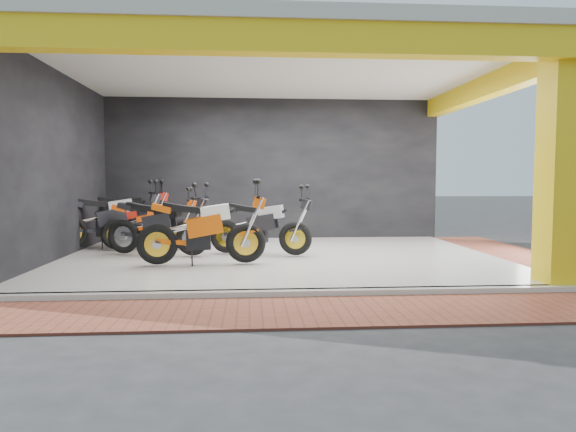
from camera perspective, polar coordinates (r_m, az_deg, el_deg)
name	(u,v)px	position (r m, az deg, el deg)	size (l,w,h in m)	color
ground	(287,282)	(7.74, -0.08, -7.33)	(80.00, 80.00, 0.00)	#2D2D30
showroom_floor	(280,258)	(9.70, -0.93, -4.72)	(8.00, 6.00, 0.10)	silver
showroom_ceiling	(279,67)	(9.81, -0.96, 16.24)	(8.40, 6.40, 0.20)	beige
back_wall	(272,171)	(12.68, -1.75, 5.03)	(8.20, 0.20, 3.50)	black
left_wall	(53,167)	(10.21, -24.67, 4.92)	(0.20, 6.20, 3.50)	black
corner_column	(561,164)	(8.06, 28.11, 5.16)	(0.50, 0.50, 3.50)	yellow
header_beam_front	(293,39)	(6.83, 0.56, 19.10)	(8.40, 0.30, 0.40)	yellow
header_beam_right	(490,86)	(10.74, 21.49, 13.26)	(0.30, 6.40, 0.40)	yellow
floor_kerb	(293,294)	(6.74, 0.55, -8.61)	(8.00, 0.20, 0.10)	silver
paver_front	(299,312)	(5.99, 1.19, -10.56)	(9.00, 1.40, 0.03)	#9A4332
paver_right	(525,257)	(11.07, 24.80, -4.19)	(1.40, 7.00, 0.03)	#9A4332
moto_hero	(246,224)	(8.67, -4.72, -0.84)	(2.26, 0.84, 1.38)	#DA5409
moto_row_a	(295,222)	(9.52, 0.82, -0.69)	(2.10, 0.78, 1.29)	black
moto_row_b	(192,221)	(9.64, -10.62, -0.59)	(2.16, 0.80, 1.32)	black
moto_row_c	(182,220)	(10.68, -11.74, -0.41)	(2.01, 0.75, 1.23)	#E64B09
moto_row_d	(154,211)	(12.41, -14.67, 0.49)	(2.26, 0.84, 1.38)	#AE1F12
moto_row_e	(145,215)	(11.37, -15.64, 0.16)	(2.25, 0.83, 1.38)	black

